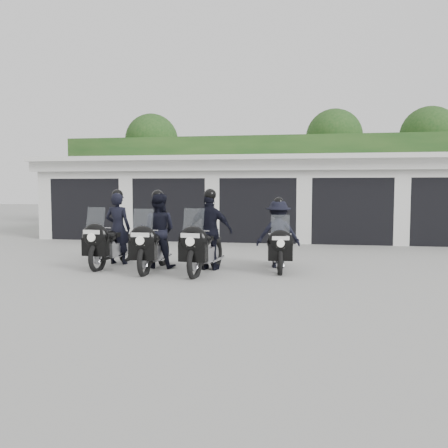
% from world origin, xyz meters
% --- Properties ---
extents(ground, '(80.00, 80.00, 0.00)m').
position_xyz_m(ground, '(0.00, 0.00, 0.00)').
color(ground, gray).
rests_on(ground, ground).
extents(garage_block, '(16.40, 6.80, 2.96)m').
position_xyz_m(garage_block, '(-0.00, 8.06, 1.42)').
color(garage_block, silver).
rests_on(garage_block, ground).
extents(background_vegetation, '(20.00, 3.90, 5.80)m').
position_xyz_m(background_vegetation, '(0.37, 12.92, 2.77)').
color(background_vegetation, '#193D16').
rests_on(background_vegetation, ground).
extents(police_bike_a, '(0.75, 2.17, 1.89)m').
position_xyz_m(police_bike_a, '(-2.98, 0.21, 0.75)').
color(police_bike_a, black).
rests_on(police_bike_a, ground).
extents(police_bike_b, '(0.85, 2.16, 1.88)m').
position_xyz_m(police_bike_b, '(-1.81, -0.07, 0.79)').
color(police_bike_b, black).
rests_on(police_bike_b, ground).
extents(police_bike_c, '(1.10, 2.18, 1.91)m').
position_xyz_m(police_bike_c, '(-0.57, -0.15, 0.81)').
color(police_bike_c, black).
rests_on(police_bike_c, ground).
extents(police_bike_d, '(1.07, 1.96, 1.70)m').
position_xyz_m(police_bike_d, '(0.97, 0.46, 0.73)').
color(police_bike_d, black).
rests_on(police_bike_d, ground).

